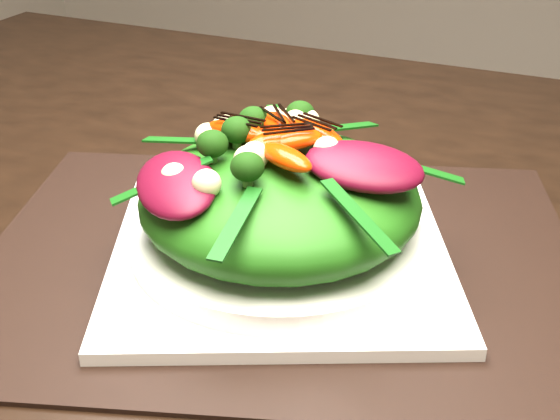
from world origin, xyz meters
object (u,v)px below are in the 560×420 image
at_px(placemat, 280,258).
at_px(salad_bowl, 280,236).
at_px(dining_table, 378,226).
at_px(plate_base, 280,250).
at_px(orange_segment, 277,137).
at_px(lettuce_mound, 280,198).

height_order(placemat, salad_bowl, salad_bowl).
height_order(dining_table, plate_base, dining_table).
height_order(salad_bowl, orange_segment, orange_segment).
bearing_deg(salad_bowl, dining_table, 67.89).
height_order(dining_table, salad_bowl, dining_table).
xyz_separation_m(dining_table, placemat, (-0.05, -0.12, 0.02)).
distance_m(placemat, plate_base, 0.01).
bearing_deg(plate_base, orange_segment, 121.50).
distance_m(dining_table, lettuce_mound, 0.15).
bearing_deg(lettuce_mound, placemat, -53.13).
relative_size(placemat, lettuce_mound, 2.19).
xyz_separation_m(placemat, lettuce_mound, (-0.00, 0.00, 0.06)).
relative_size(placemat, plate_base, 1.81).
bearing_deg(orange_segment, placemat, -58.50).
xyz_separation_m(placemat, salad_bowl, (-0.00, 0.00, 0.02)).
bearing_deg(salad_bowl, orange_segment, 121.50).
height_order(placemat, orange_segment, orange_segment).
bearing_deg(plate_base, lettuce_mound, 126.87).
bearing_deg(plate_base, placemat, 0.00).
relative_size(dining_table, salad_bowl, 6.60).
bearing_deg(placemat, dining_table, 67.89).
distance_m(salad_bowl, orange_segment, 0.08).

